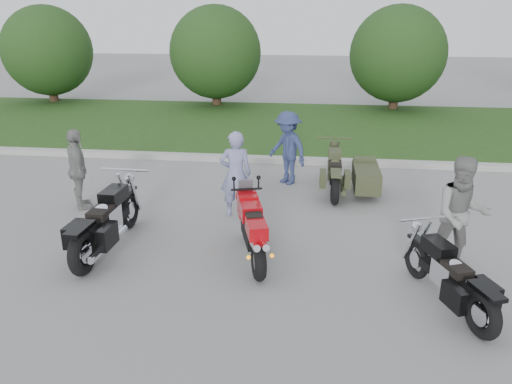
# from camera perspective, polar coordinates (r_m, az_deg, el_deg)

# --- Properties ---
(ground) EXTENTS (80.00, 80.00, 0.00)m
(ground) POSITION_cam_1_polar(r_m,az_deg,el_deg) (7.53, -1.87, -9.65)
(ground) COLOR gray
(ground) RESTS_ON ground
(curb) EXTENTS (60.00, 0.30, 0.15)m
(curb) POSITION_cam_1_polar(r_m,az_deg,el_deg) (13.03, 2.12, 3.70)
(curb) COLOR #AAA8A0
(curb) RESTS_ON ground
(grass_strip) EXTENTS (60.00, 8.00, 0.14)m
(grass_strip) POSITION_cam_1_polar(r_m,az_deg,el_deg) (17.04, 3.33, 7.56)
(grass_strip) COLOR #355D20
(grass_strip) RESTS_ON ground
(tree_far_left) EXTENTS (3.60, 3.60, 4.00)m
(tree_far_left) POSITION_cam_1_polar(r_m,az_deg,el_deg) (22.86, -22.72, 14.66)
(tree_far_left) COLOR #3F2B1C
(tree_far_left) RESTS_ON ground
(tree_mid_left) EXTENTS (3.60, 3.60, 4.00)m
(tree_mid_left) POSITION_cam_1_polar(r_m,az_deg,el_deg) (20.43, -4.65, 15.61)
(tree_mid_left) COLOR #3F2B1C
(tree_mid_left) RESTS_ON ground
(tree_mid_right) EXTENTS (3.60, 3.60, 4.00)m
(tree_mid_right) POSITION_cam_1_polar(r_m,az_deg,el_deg) (20.24, 15.89, 14.91)
(tree_mid_right) COLOR #3F2B1C
(tree_mid_right) RESTS_ON ground
(sportbike_red) EXTENTS (0.71, 1.89, 0.91)m
(sportbike_red) POSITION_cam_1_polar(r_m,az_deg,el_deg) (7.78, -0.42, -4.19)
(sportbike_red) COLOR black
(sportbike_red) RESTS_ON ground
(cruiser_left) EXTENTS (0.42, 2.44, 0.94)m
(cruiser_left) POSITION_cam_1_polar(r_m,az_deg,el_deg) (8.43, -16.86, -3.55)
(cruiser_left) COLOR black
(cruiser_left) RESTS_ON ground
(cruiser_right) EXTENTS (0.89, 2.00, 0.80)m
(cruiser_right) POSITION_cam_1_polar(r_m,az_deg,el_deg) (7.10, 21.44, -9.33)
(cruiser_right) COLOR black
(cruiser_right) RESTS_ON ground
(cruiser_sidecar) EXTENTS (1.11, 2.22, 0.85)m
(cruiser_sidecar) POSITION_cam_1_polar(r_m,az_deg,el_deg) (10.88, 11.02, 1.82)
(cruiser_sidecar) COLOR black
(cruiser_sidecar) RESTS_ON ground
(person_stripe) EXTENTS (0.67, 0.51, 1.66)m
(person_stripe) POSITION_cam_1_polar(r_m,az_deg,el_deg) (9.40, -2.34, 2.05)
(person_stripe) COLOR #8488B4
(person_stripe) RESTS_ON ground
(person_grey) EXTENTS (0.87, 0.68, 1.77)m
(person_grey) POSITION_cam_1_polar(r_m,az_deg,el_deg) (7.98, 22.45, -2.43)
(person_grey) COLOR gray
(person_grey) RESTS_ON ground
(person_denim) EXTENTS (1.20, 1.17, 1.66)m
(person_denim) POSITION_cam_1_polar(r_m,az_deg,el_deg) (11.26, 3.63, 5.03)
(person_denim) COLOR navy
(person_denim) RESTS_ON ground
(person_back) EXTENTS (0.85, 1.00, 1.61)m
(person_back) POSITION_cam_1_polar(r_m,az_deg,el_deg) (10.36, -19.70, 2.42)
(person_back) COLOR gray
(person_back) RESTS_ON ground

